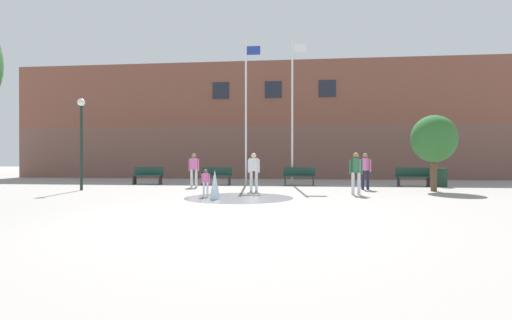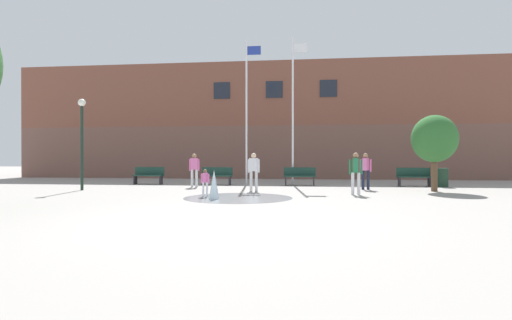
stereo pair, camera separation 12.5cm
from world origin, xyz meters
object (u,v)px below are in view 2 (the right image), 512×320
park_bench_near_trashcan (300,176)px  flagpole_left (247,107)px  adult_near_bench (356,170)px  teen_by_trashcan (194,168)px  trash_can (442,178)px  park_bench_far_left (149,175)px  adult_watching (254,169)px  flagpole_right (293,106)px  park_bench_under_left_flagpole (217,176)px  lamp_post_left_lane (82,131)px  street_tree_near_building (434,139)px  child_with_pink_shirt (205,181)px  park_bench_far_right (414,177)px  adult_in_red (366,168)px

park_bench_near_trashcan → flagpole_left: flagpole_left is taller
adult_near_bench → park_bench_near_trashcan: bearing=35.6°
teen_by_trashcan → trash_can: (11.67, 1.56, -0.48)m
park_bench_far_left → adult_watching: size_ratio=1.01×
park_bench_far_left → flagpole_right: size_ratio=0.21×
park_bench_under_left_flagpole → lamp_post_left_lane: (-5.04, -3.92, 2.08)m
street_tree_near_building → flagpole_right: bearing=150.4°
park_bench_under_left_flagpole → flagpole_left: flagpole_left is taller
trash_can → street_tree_near_building: bearing=-114.0°
park_bench_far_left → adult_near_bench: bearing=-25.7°
park_bench_far_left → adult_watching: bearing=-31.1°
teen_by_trashcan → child_with_pink_shirt: bearing=-80.5°
lamp_post_left_lane → trash_can: bearing=13.2°
park_bench_far_right → trash_can: bearing=-13.0°
park_bench_far_left → trash_can: bearing=-0.9°
park_bench_under_left_flagpole → trash_can: size_ratio=1.78×
lamp_post_left_lane → child_with_pink_shirt: bearing=-20.3°
park_bench_under_left_flagpole → flagpole_right: bearing=8.2°
adult_watching → flagpole_right: bearing=88.8°
adult_watching → teen_by_trashcan: same height
adult_near_bench → trash_can: bearing=-33.3°
park_bench_near_trashcan → park_bench_far_right: bearing=0.4°
teen_by_trashcan → flagpole_right: bearing=15.8°
park_bench_near_trashcan → park_bench_far_right: 5.53m
adult_near_bench → lamp_post_left_lane: lamp_post_left_lane is taller
child_with_pink_shirt → teen_by_trashcan: bearing=-151.3°
adult_in_red → teen_by_trashcan: (-7.81, 0.49, 0.00)m
park_bench_near_trashcan → teen_by_trashcan: bearing=-160.0°
park_bench_far_right → street_tree_near_building: street_tree_near_building is taller
flagpole_left → trash_can: (9.48, -0.74, -3.60)m
adult_in_red → street_tree_near_building: size_ratio=0.50×
adult_watching → child_with_pink_shirt: (-1.43, -2.55, -0.35)m
adult_near_bench → adult_in_red: 2.66m
adult_watching → park_bench_far_left: bearing=168.0°
teen_by_trashcan → park_bench_under_left_flagpole: bearing=57.4°
adult_watching → flagpole_left: bearing=121.0°
adult_in_red → child_with_pink_shirt: bearing=-33.3°
adult_in_red → teen_by_trashcan: bearing=-69.2°
adult_watching → street_tree_near_building: size_ratio=0.50×
adult_near_bench → lamp_post_left_lane: bearing=97.5°
park_bench_far_left → flagpole_left: 6.29m
park_bench_under_left_flagpole → teen_by_trashcan: 1.92m
park_bench_far_left → park_bench_under_left_flagpole: bearing=-0.7°
park_bench_far_left → park_bench_under_left_flagpole: (3.65, -0.04, 0.00)m
park_bench_far_left → adult_in_red: adult_in_red is taller
park_bench_under_left_flagpole → child_with_pink_shirt: child_with_pink_shirt is taller
flagpole_right → street_tree_near_building: 7.05m
park_bench_far_left → park_bench_near_trashcan: (7.88, 0.02, 0.00)m
trash_can → street_tree_near_building: street_tree_near_building is taller
flagpole_right → flagpole_left: bearing=180.0°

